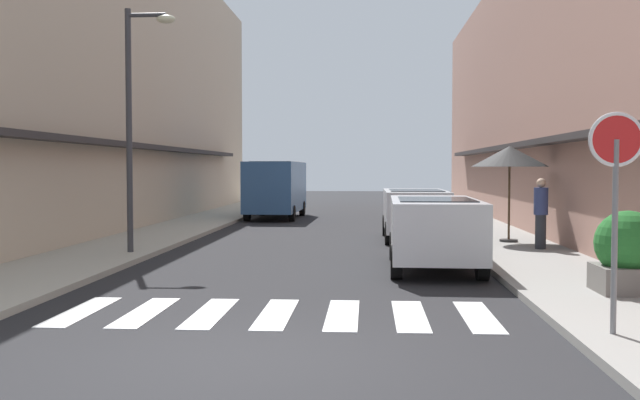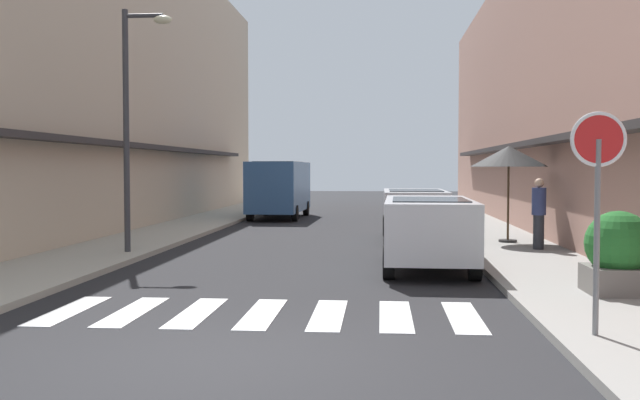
{
  "view_description": "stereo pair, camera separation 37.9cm",
  "coord_description": "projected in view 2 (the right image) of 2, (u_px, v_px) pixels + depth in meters",
  "views": [
    {
      "loc": [
        1.3,
        -7.7,
        2.08
      ],
      "look_at": [
        -0.15,
        14.27,
        1.12
      ],
      "focal_mm": 40.62,
      "sensor_mm": 36.0,
      "label": 1
    },
    {
      "loc": [
        1.68,
        -7.67,
        2.08
      ],
      "look_at": [
        -0.15,
        14.27,
        1.12
      ],
      "focal_mm": 40.62,
      "sensor_mm": 36.0,
      "label": 2
    }
  ],
  "objects": [
    {
      "name": "cafe_umbrella",
      "position": [
        509.0,
        157.0,
        19.22
      ],
      "size": [
        2.03,
        2.03,
        2.56
      ],
      "color": "#262626",
      "rests_on": "sidewalk_right"
    },
    {
      "name": "building_row_left",
      "position": [
        79.0,
        72.0,
        25.0
      ],
      "size": [
        5.5,
        37.44,
        10.83
      ],
      "color": "#C6B299",
      "rests_on": "ground_plane"
    },
    {
      "name": "parked_car_near",
      "position": [
        429.0,
        225.0,
        14.83
      ],
      "size": [
        1.89,
        4.35,
        1.47
      ],
      "color": "silver",
      "rests_on": "ground_plane"
    },
    {
      "name": "street_lamp",
      "position": [
        134.0,
        105.0,
        16.93
      ],
      "size": [
        1.19,
        0.28,
        5.67
      ],
      "color": "#38383D",
      "rests_on": "sidewalk_left"
    },
    {
      "name": "sidewalk_left",
      "position": [
        179.0,
        230.0,
        23.96
      ],
      "size": [
        2.52,
        55.13,
        0.12
      ],
      "primitive_type": "cube",
      "color": "#ADA899",
      "rests_on": "ground_plane"
    },
    {
      "name": "sidewalk_right",
      "position": [
        484.0,
        232.0,
        23.13
      ],
      "size": [
        2.52,
        55.13,
        0.12
      ],
      "primitive_type": "cube",
      "color": "gray",
      "rests_on": "ground_plane"
    },
    {
      "name": "planter_corner",
      "position": [
        618.0,
        253.0,
        11.34
      ],
      "size": [
        1.03,
        1.03,
        1.3
      ],
      "color": "slate",
      "rests_on": "sidewalk_right"
    },
    {
      "name": "crosswalk",
      "position": [
        262.0,
        314.0,
        10.33
      ],
      "size": [
        6.15,
        2.2,
        0.01
      ],
      "color": "silver",
      "rests_on": "ground_plane"
    },
    {
      "name": "parked_car_mid",
      "position": [
        415.0,
        209.0,
        20.88
      ],
      "size": [
        1.82,
        4.11,
        1.47
      ],
      "color": "silver",
      "rests_on": "ground_plane"
    },
    {
      "name": "building_row_right",
      "position": [
        598.0,
        87.0,
        23.58
      ],
      "size": [
        5.5,
        37.44,
        9.47
      ],
      "color": "#A87A6B",
      "rests_on": "ground_plane"
    },
    {
      "name": "delivery_van",
      "position": [
        279.0,
        185.0,
        30.19
      ],
      "size": [
        2.1,
        5.44,
        2.37
      ],
      "color": "#33598C",
      "rests_on": "ground_plane"
    },
    {
      "name": "round_street_sign",
      "position": [
        598.0,
        164.0,
        8.44
      ],
      "size": [
        0.65,
        0.07,
        2.63
      ],
      "color": "slate",
      "rests_on": "sidewalk_right"
    },
    {
      "name": "pedestrian_walking_near",
      "position": [
        539.0,
        212.0,
        17.53
      ],
      "size": [
        0.34,
        0.34,
        1.72
      ],
      "rotation": [
        0.0,
        0.0,
        1.45
      ],
      "color": "#282B33",
      "rests_on": "sidewalk_right"
    },
    {
      "name": "ground_plane",
      "position": [
        328.0,
        232.0,
        23.55
      ],
      "size": [
        86.64,
        86.64,
        0.0
      ],
      "primitive_type": "plane",
      "color": "#232326"
    }
  ]
}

